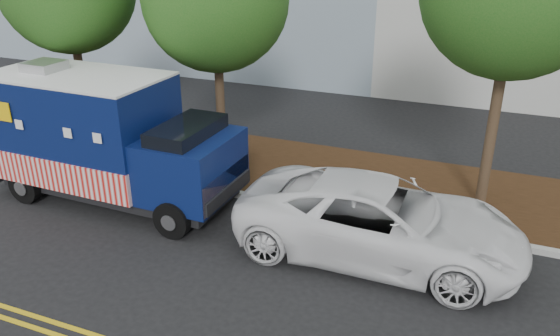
% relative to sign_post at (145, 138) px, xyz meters
% --- Properties ---
extents(ground, '(120.00, 120.00, 0.00)m').
position_rel_sign_post_xyz_m(ground, '(2.06, -1.59, -1.20)').
color(ground, black).
rests_on(ground, ground).
extents(curb, '(120.00, 0.18, 0.15)m').
position_rel_sign_post_xyz_m(curb, '(2.06, -0.19, -1.12)').
color(curb, '#9E9E99').
rests_on(curb, ground).
extents(mulch_strip, '(120.00, 4.00, 0.15)m').
position_rel_sign_post_xyz_m(mulch_strip, '(2.06, 1.91, -1.12)').
color(mulch_strip, black).
rests_on(mulch_strip, ground).
extents(centerline_near, '(120.00, 0.10, 0.01)m').
position_rel_sign_post_xyz_m(centerline_near, '(2.06, -6.04, -1.19)').
color(centerline_near, gold).
rests_on(centerline_near, ground).
extents(centerline_far, '(120.00, 0.10, 0.01)m').
position_rel_sign_post_xyz_m(centerline_far, '(2.06, -6.29, -1.19)').
color(centerline_far, gold).
rests_on(centerline_far, ground).
extents(sign_post, '(0.06, 0.06, 2.40)m').
position_rel_sign_post_xyz_m(sign_post, '(0.00, 0.00, 0.00)').
color(sign_post, '#473828').
rests_on(sign_post, ground).
extents(food_truck, '(6.71, 2.66, 3.50)m').
position_rel_sign_post_xyz_m(food_truck, '(-0.23, -1.45, 0.39)').
color(food_truck, black).
rests_on(food_truck, ground).
extents(white_car, '(6.15, 2.85, 1.70)m').
position_rel_sign_post_xyz_m(white_car, '(7.05, -1.56, -0.35)').
color(white_car, white).
rests_on(white_car, ground).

